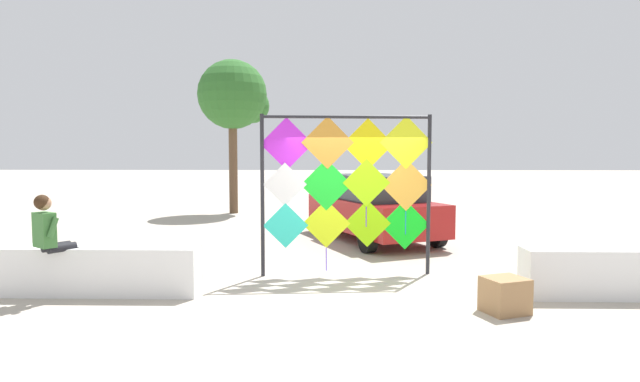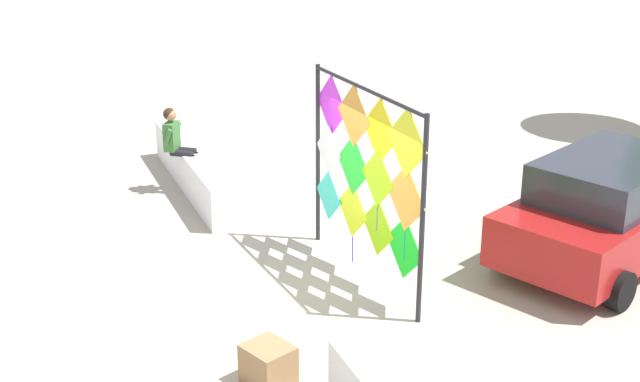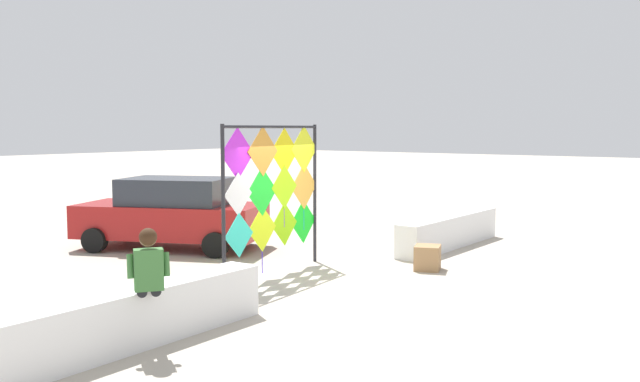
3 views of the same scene
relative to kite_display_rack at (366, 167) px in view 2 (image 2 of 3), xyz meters
name	(u,v)px [view 2 (image 2 of 3)]	position (x,y,z in m)	size (l,w,h in m)	color
ground	(295,295)	(0.14, -1.15, -1.74)	(120.00, 120.00, 0.00)	#ADA393
plaza_ledge_left	(196,170)	(-4.53, -1.40, -1.36)	(4.30, 0.56, 0.76)	white
kite_display_rack	(366,167)	(0.00, 0.00, 0.00)	(3.11, 0.33, 2.91)	#232328
seated_vendor	(179,143)	(-4.50, -1.69, -0.79)	(0.71, 0.77, 1.61)	black
parked_car	(612,207)	(0.77, 3.79, -0.89)	(3.43, 4.69, 1.67)	maroon
cardboard_box_large	(268,364)	(2.12, -2.22, -1.49)	(0.55, 0.49, 0.49)	#9E754C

